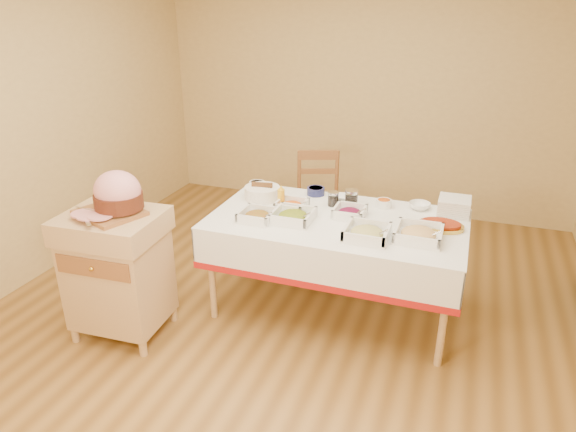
# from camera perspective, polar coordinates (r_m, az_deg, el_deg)

# --- Properties ---
(room_shell) EXTENTS (5.00, 5.00, 5.00)m
(room_shell) POSITION_cam_1_polar(r_m,az_deg,el_deg) (3.35, -0.47, 7.01)
(room_shell) COLOR olive
(room_shell) RESTS_ON ground
(dining_table) EXTENTS (1.82, 1.02, 0.76)m
(dining_table) POSITION_cam_1_polar(r_m,az_deg,el_deg) (3.79, 5.41, -2.51)
(dining_table) COLOR tan
(dining_table) RESTS_ON ground
(butcher_cart) EXTENTS (0.68, 0.57, 0.91)m
(butcher_cart) POSITION_cam_1_polar(r_m,az_deg,el_deg) (3.74, -18.39, -5.44)
(butcher_cart) COLOR tan
(butcher_cart) RESTS_ON ground
(dining_chair) EXTENTS (0.53, 0.52, 0.93)m
(dining_chair) POSITION_cam_1_polar(r_m,az_deg,el_deg) (4.82, 3.40, 1.70)
(dining_chair) COLOR #925B2F
(dining_chair) RESTS_ON ground
(ham_on_board) EXTENTS (0.44, 0.42, 0.29)m
(ham_on_board) POSITION_cam_1_polar(r_m,az_deg,el_deg) (3.53, -18.51, 2.13)
(ham_on_board) COLOR #925B2F
(ham_on_board) RESTS_ON butcher_cart
(serving_dish_a) EXTENTS (0.24, 0.24, 0.11)m
(serving_dish_a) POSITION_cam_1_polar(r_m,az_deg,el_deg) (3.68, -3.44, 0.07)
(serving_dish_a) COLOR white
(serving_dish_a) RESTS_ON dining_table
(serving_dish_b) EXTENTS (0.28, 0.28, 0.11)m
(serving_dish_b) POSITION_cam_1_polar(r_m,az_deg,el_deg) (3.66, 0.57, 0.02)
(serving_dish_b) COLOR white
(serving_dish_b) RESTS_ON dining_table
(serving_dish_c) EXTENTS (0.29, 0.29, 0.12)m
(serving_dish_c) POSITION_cam_1_polar(r_m,az_deg,el_deg) (3.43, 8.76, -1.83)
(serving_dish_c) COLOR white
(serving_dish_c) RESTS_ON dining_table
(serving_dish_d) EXTENTS (0.30, 0.30, 0.11)m
(serving_dish_d) POSITION_cam_1_polar(r_m,az_deg,el_deg) (3.49, 14.31, -1.91)
(serving_dish_d) COLOR white
(serving_dish_d) RESTS_ON dining_table
(serving_dish_e) EXTENTS (0.23, 0.22, 0.10)m
(serving_dish_e) POSITION_cam_1_polar(r_m,az_deg,el_deg) (3.85, 0.40, 1.20)
(serving_dish_e) COLOR white
(serving_dish_e) RESTS_ON dining_table
(serving_dish_f) EXTENTS (0.23, 0.22, 0.11)m
(serving_dish_f) POSITION_cam_1_polar(r_m,az_deg,el_deg) (3.75, 6.85, 0.43)
(serving_dish_f) COLOR white
(serving_dish_f) RESTS_ON dining_table
(small_bowl_left) EXTENTS (0.13, 0.13, 0.06)m
(small_bowl_left) POSITION_cam_1_polar(r_m,az_deg,el_deg) (4.29, -3.45, 3.47)
(small_bowl_left) COLOR white
(small_bowl_left) RESTS_ON dining_table
(small_bowl_mid) EXTENTS (0.14, 0.14, 0.06)m
(small_bowl_mid) POSITION_cam_1_polar(r_m,az_deg,el_deg) (4.15, 3.11, 2.82)
(small_bowl_mid) COLOR navy
(small_bowl_mid) RESTS_ON dining_table
(small_bowl_right) EXTENTS (0.12, 0.12, 0.06)m
(small_bowl_right) POSITION_cam_1_polar(r_m,az_deg,el_deg) (3.97, 10.60, 1.45)
(small_bowl_right) COLOR white
(small_bowl_right) RESTS_ON dining_table
(bowl_white_imported) EXTENTS (0.14, 0.14, 0.03)m
(bowl_white_imported) POSITION_cam_1_polar(r_m,az_deg,el_deg) (4.08, 6.15, 2.08)
(bowl_white_imported) COLOR white
(bowl_white_imported) RESTS_ON dining_table
(bowl_small_imported) EXTENTS (0.18, 0.18, 0.05)m
(bowl_small_imported) POSITION_cam_1_polar(r_m,az_deg,el_deg) (3.99, 14.42, 1.10)
(bowl_small_imported) COLOR white
(bowl_small_imported) RESTS_ON dining_table
(preserve_jar_left) EXTENTS (0.09, 0.09, 0.11)m
(preserve_jar_left) POSITION_cam_1_polar(r_m,az_deg,el_deg) (3.94, 5.04, 1.85)
(preserve_jar_left) COLOR silver
(preserve_jar_left) RESTS_ON dining_table
(preserve_jar_right) EXTENTS (0.10, 0.10, 0.13)m
(preserve_jar_right) POSITION_cam_1_polar(r_m,az_deg,el_deg) (3.93, 7.04, 1.88)
(preserve_jar_right) COLOR silver
(preserve_jar_right) RESTS_ON dining_table
(mustard_bottle) EXTENTS (0.06, 0.06, 0.17)m
(mustard_bottle) POSITION_cam_1_polar(r_m,az_deg,el_deg) (3.89, -0.78, 2.13)
(mustard_bottle) COLOR yellow
(mustard_bottle) RESTS_ON dining_table
(bread_basket) EXTENTS (0.28, 0.28, 0.12)m
(bread_basket) POSITION_cam_1_polar(r_m,az_deg,el_deg) (4.06, -2.88, 2.62)
(bread_basket) COLOR white
(bread_basket) RESTS_ON dining_table
(plate_stack) EXTENTS (0.23, 0.23, 0.12)m
(plate_stack) POSITION_cam_1_polar(r_m,az_deg,el_deg) (3.95, 17.98, 1.04)
(plate_stack) COLOR white
(plate_stack) RESTS_ON dining_table
(brass_platter) EXTENTS (0.32, 0.23, 0.04)m
(brass_platter) POSITION_cam_1_polar(r_m,az_deg,el_deg) (3.70, 16.60, -0.99)
(brass_platter) COLOR gold
(brass_platter) RESTS_ON dining_table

